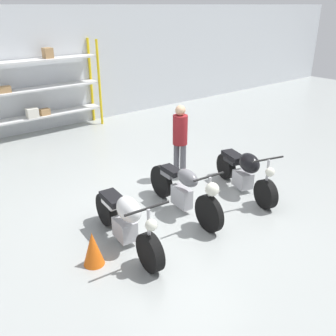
# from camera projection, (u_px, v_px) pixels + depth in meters

# --- Properties ---
(ground_plane) EXTENTS (30.00, 30.00, 0.00)m
(ground_plane) POSITION_uv_depth(u_px,v_px,m) (181.00, 208.00, 7.21)
(ground_plane) COLOR #9EA3A0
(back_wall) EXTENTS (30.00, 0.08, 3.60)m
(back_wall) POSITION_uv_depth(u_px,v_px,m) (39.00, 71.00, 11.08)
(back_wall) COLOR silver
(back_wall) RESTS_ON ground_plane
(shelving_rack) EXTENTS (3.94, 0.63, 2.64)m
(shelving_rack) POSITION_uv_depth(u_px,v_px,m) (34.00, 89.00, 10.78)
(shelving_rack) COLOR yellow
(shelving_rack) RESTS_ON ground_plane
(motorcycle_white) EXTENTS (0.71, 2.10, 1.02)m
(motorcycle_white) POSITION_uv_depth(u_px,v_px,m) (126.00, 220.00, 5.93)
(motorcycle_white) COLOR black
(motorcycle_white) RESTS_ON ground_plane
(motorcycle_grey) EXTENTS (0.62, 2.17, 1.02)m
(motorcycle_grey) POSITION_uv_depth(u_px,v_px,m) (185.00, 190.00, 6.86)
(motorcycle_grey) COLOR black
(motorcycle_grey) RESTS_ON ground_plane
(motorcycle_black) EXTENTS (0.88, 1.99, 1.00)m
(motorcycle_black) POSITION_uv_depth(u_px,v_px,m) (245.00, 172.00, 7.67)
(motorcycle_black) COLOR black
(motorcycle_black) RESTS_ON ground_plane
(person_browsing) EXTENTS (0.38, 0.38, 1.67)m
(person_browsing) POSITION_uv_depth(u_px,v_px,m) (180.00, 136.00, 8.08)
(person_browsing) COLOR #595960
(person_browsing) RESTS_ON ground_plane
(traffic_cone) EXTENTS (0.32, 0.32, 0.55)m
(traffic_cone) POSITION_uv_depth(u_px,v_px,m) (93.00, 249.00, 5.55)
(traffic_cone) COLOR orange
(traffic_cone) RESTS_ON ground_plane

